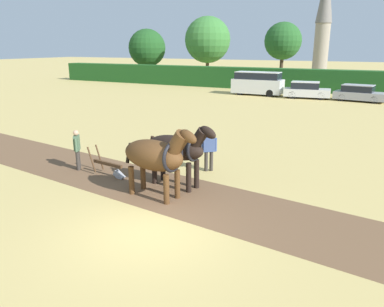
{
  "coord_description": "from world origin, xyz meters",
  "views": [
    {
      "loc": [
        5.05,
        -7.4,
        4.68
      ],
      "look_at": [
        -0.6,
        3.66,
        1.1
      ],
      "focal_mm": 35.0,
      "sensor_mm": 36.0,
      "label": 1
    }
  ],
  "objects_px": {
    "plow": "(110,168)",
    "farmer_at_plow": "(77,147)",
    "tree_center_left": "(283,41)",
    "parked_van": "(258,83)",
    "church_spire": "(324,15)",
    "draft_horse_lead_right": "(178,148)",
    "farmer_beside_team": "(209,149)",
    "parked_car_center_left": "(359,93)",
    "draft_horse_lead_left": "(156,155)",
    "tree_far_left": "(147,48)",
    "tree_left": "(208,40)",
    "parked_car_left": "(306,90)"
  },
  "relations": [
    {
      "from": "plow",
      "to": "farmer_at_plow",
      "type": "xyz_separation_m",
      "value": [
        -1.61,
        0.05,
        0.58
      ]
    },
    {
      "from": "tree_center_left",
      "to": "parked_van",
      "type": "xyz_separation_m",
      "value": [
        0.76,
        -12.07,
        -4.09
      ]
    },
    {
      "from": "church_spire",
      "to": "farmer_at_plow",
      "type": "relative_size",
      "value": 12.24
    },
    {
      "from": "farmer_at_plow",
      "to": "plow",
      "type": "bearing_deg",
      "value": -38.55
    },
    {
      "from": "plow",
      "to": "parked_van",
      "type": "bearing_deg",
      "value": 102.76
    },
    {
      "from": "draft_horse_lead_right",
      "to": "farmer_beside_team",
      "type": "xyz_separation_m",
      "value": [
        0.26,
        1.99,
        -0.47
      ]
    },
    {
      "from": "draft_horse_lead_right",
      "to": "parked_car_center_left",
      "type": "relative_size",
      "value": 0.65
    },
    {
      "from": "draft_horse_lead_left",
      "to": "farmer_beside_team",
      "type": "xyz_separation_m",
      "value": [
        0.4,
        3.11,
        -0.49
      ]
    },
    {
      "from": "tree_center_left",
      "to": "farmer_beside_team",
      "type": "relative_size",
      "value": 4.86
    },
    {
      "from": "farmer_at_plow",
      "to": "parked_van",
      "type": "distance_m",
      "value": 25.64
    },
    {
      "from": "tree_center_left",
      "to": "church_spire",
      "type": "relative_size",
      "value": 0.39
    },
    {
      "from": "plow",
      "to": "parked_van",
      "type": "distance_m",
      "value": 25.8
    },
    {
      "from": "parked_car_center_left",
      "to": "farmer_beside_team",
      "type": "bearing_deg",
      "value": -91.79
    },
    {
      "from": "draft_horse_lead_right",
      "to": "farmer_at_plow",
      "type": "distance_m",
      "value": 4.4
    },
    {
      "from": "draft_horse_lead_left",
      "to": "draft_horse_lead_right",
      "type": "bearing_deg",
      "value": 89.99
    },
    {
      "from": "church_spire",
      "to": "farmer_beside_team",
      "type": "xyz_separation_m",
      "value": [
        5.69,
        -62.42,
        -9.19
      ]
    },
    {
      "from": "draft_horse_lead_left",
      "to": "farmer_beside_team",
      "type": "distance_m",
      "value": 3.17
    },
    {
      "from": "parked_car_center_left",
      "to": "draft_horse_lead_left",
      "type": "bearing_deg",
      "value": -91.57
    },
    {
      "from": "tree_far_left",
      "to": "draft_horse_lead_left",
      "type": "distance_m",
      "value": 45.25
    },
    {
      "from": "tree_left",
      "to": "farmer_beside_team",
      "type": "bearing_deg",
      "value": -65.11
    },
    {
      "from": "tree_far_left",
      "to": "church_spire",
      "type": "xyz_separation_m",
      "value": [
        19.88,
        28.04,
        5.69
      ]
    },
    {
      "from": "tree_center_left",
      "to": "plow",
      "type": "height_order",
      "value": "tree_center_left"
    },
    {
      "from": "tree_left",
      "to": "farmer_at_plow",
      "type": "bearing_deg",
      "value": -72.79
    },
    {
      "from": "parked_van",
      "to": "parked_car_center_left",
      "type": "bearing_deg",
      "value": -0.9
    },
    {
      "from": "tree_far_left",
      "to": "tree_center_left",
      "type": "bearing_deg",
      "value": 3.42
    },
    {
      "from": "tree_center_left",
      "to": "church_spire",
      "type": "distance_m",
      "value": 27.32
    },
    {
      "from": "draft_horse_lead_left",
      "to": "tree_far_left",
      "type": "bearing_deg",
      "value": 131.21
    },
    {
      "from": "draft_horse_lead_left",
      "to": "farmer_at_plow",
      "type": "xyz_separation_m",
      "value": [
        -4.23,
        0.95,
        -0.48
      ]
    },
    {
      "from": "plow",
      "to": "parked_van",
      "type": "height_order",
      "value": "parked_van"
    },
    {
      "from": "tree_center_left",
      "to": "draft_horse_lead_left",
      "type": "xyz_separation_m",
      "value": [
        5.81,
        -38.64,
        -3.86
      ]
    },
    {
      "from": "tree_far_left",
      "to": "draft_horse_lead_right",
      "type": "bearing_deg",
      "value": -55.16
    },
    {
      "from": "draft_horse_lead_right",
      "to": "parked_car_center_left",
      "type": "xyz_separation_m",
      "value": [
        4.06,
        25.26,
        -0.67
      ]
    },
    {
      "from": "plow",
      "to": "tree_center_left",
      "type": "bearing_deg",
      "value": 102.18
    },
    {
      "from": "tree_left",
      "to": "draft_horse_lead_right",
      "type": "bearing_deg",
      "value": -66.66
    },
    {
      "from": "tree_far_left",
      "to": "tree_left",
      "type": "distance_m",
      "value": 9.68
    },
    {
      "from": "plow",
      "to": "parked_car_center_left",
      "type": "bearing_deg",
      "value": 82.35
    },
    {
      "from": "church_spire",
      "to": "plow",
      "type": "xyz_separation_m",
      "value": [
        2.67,
        -64.62,
        -9.76
      ]
    },
    {
      "from": "farmer_at_plow",
      "to": "farmer_beside_team",
      "type": "xyz_separation_m",
      "value": [
        4.63,
        2.15,
        -0.01
      ]
    },
    {
      "from": "church_spire",
      "to": "draft_horse_lead_left",
      "type": "xyz_separation_m",
      "value": [
        5.28,
        -65.53,
        -8.7
      ]
    },
    {
      "from": "parked_van",
      "to": "parked_car_left",
      "type": "distance_m",
      "value": 4.79
    },
    {
      "from": "farmer_beside_team",
      "to": "plow",
      "type": "bearing_deg",
      "value": -92.32
    },
    {
      "from": "draft_horse_lead_left",
      "to": "plow",
      "type": "distance_m",
      "value": 2.96
    },
    {
      "from": "tree_left",
      "to": "draft_horse_lead_right",
      "type": "relative_size",
      "value": 2.94
    },
    {
      "from": "tree_far_left",
      "to": "parked_car_center_left",
      "type": "height_order",
      "value": "tree_far_left"
    },
    {
      "from": "parked_van",
      "to": "draft_horse_lead_right",
      "type": "bearing_deg",
      "value": -78.18
    },
    {
      "from": "church_spire",
      "to": "draft_horse_lead_right",
      "type": "relative_size",
      "value": 6.7
    },
    {
      "from": "tree_center_left",
      "to": "farmer_beside_team",
      "type": "xyz_separation_m",
      "value": [
        6.22,
        -35.54,
        -4.35
      ]
    },
    {
      "from": "draft_horse_lead_right",
      "to": "farmer_at_plow",
      "type": "xyz_separation_m",
      "value": [
        -4.37,
        -0.17,
        -0.45
      ]
    },
    {
      "from": "draft_horse_lead_left",
      "to": "farmer_beside_team",
      "type": "bearing_deg",
      "value": 89.95
    },
    {
      "from": "draft_horse_lead_left",
      "to": "parked_car_center_left",
      "type": "relative_size",
      "value": 0.66
    }
  ]
}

